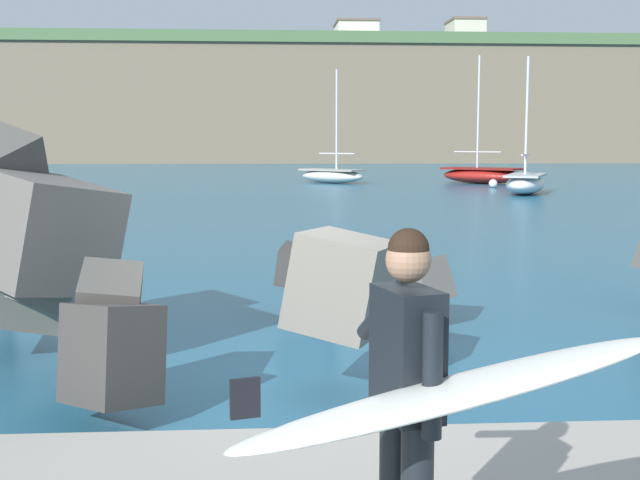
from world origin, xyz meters
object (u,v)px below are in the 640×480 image
boat_near_centre (526,183)px  mooring_buoy_outer (493,184)px  mooring_buoy_middle (83,195)px  boat_mid_left (332,175)px  surfer_with_board (424,393)px  boat_near_left (483,174)px  station_building_west (356,39)px  station_building_central (465,36)px

boat_near_centre → mooring_buoy_outer: boat_near_centre is taller
mooring_buoy_middle → boat_mid_left: bearing=49.8°
mooring_buoy_middle → surfer_with_board: bearing=-75.1°
boat_near_left → boat_mid_left: bearing=173.9°
boat_mid_left → surfer_with_board: bearing=-94.0°
station_building_west → surfer_with_board: bearing=-96.0°
mooring_buoy_outer → station_building_central: station_building_central is taller
surfer_with_board → boat_near_left: 44.56m
boat_near_left → boat_mid_left: 8.61m
mooring_buoy_middle → boat_near_centre: bearing=8.4°
mooring_buoy_outer → station_building_west: bearing=89.5°
boat_near_left → boat_near_centre: 9.56m
boat_near_left → boat_mid_left: (-8.56, 0.91, -0.03)m
boat_mid_left → mooring_buoy_middle: size_ratio=14.62×
station_building_west → station_building_central: size_ratio=1.26×
boat_near_left → station_building_west: size_ratio=0.95×
station_building_west → station_building_central: (13.56, -6.56, -0.25)m
mooring_buoy_outer → station_building_central: bearing=77.9°
mooring_buoy_outer → mooring_buoy_middle: bearing=-157.4°
boat_mid_left → mooring_buoy_outer: 9.56m
boat_near_centre → boat_mid_left: (-8.03, 10.45, -0.04)m
mooring_buoy_middle → station_building_central: (33.45, 74.20, 15.80)m
boat_near_centre → station_building_central: station_building_central is taller
surfer_with_board → boat_mid_left: bearing=86.0°
boat_near_left → mooring_buoy_outer: boat_near_left is taller
mooring_buoy_middle → station_building_west: bearing=76.2°
boat_near_centre → mooring_buoy_middle: bearing=-171.6°
surfer_with_board → mooring_buoy_middle: size_ratio=4.79×
mooring_buoy_outer → station_building_west: 74.53m
boat_mid_left → mooring_buoy_middle: (-11.25, -13.30, -0.26)m
boat_near_centre → mooring_buoy_outer: (-0.08, 5.14, -0.30)m
boat_mid_left → mooring_buoy_outer: bearing=-33.8°
boat_near_centre → station_building_central: (14.17, 71.35, 15.50)m
boat_near_left → boat_near_centre: boat_near_left is taller
boat_mid_left → station_building_west: 69.82m
mooring_buoy_outer → station_building_central: (14.25, 66.21, 15.80)m
boat_near_centre → mooring_buoy_outer: bearing=90.9°
mooring_buoy_outer → station_building_west: (0.69, 72.77, 16.05)m
station_building_west → mooring_buoy_outer: bearing=-90.5°
boat_near_left → mooring_buoy_outer: size_ratio=16.39×
boat_near_centre → mooring_buoy_middle: (-19.27, -2.85, -0.30)m
station_building_west → mooring_buoy_middle: bearing=-103.8°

